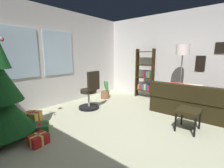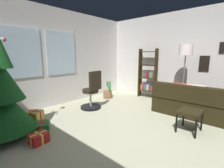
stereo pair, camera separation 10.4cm
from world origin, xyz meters
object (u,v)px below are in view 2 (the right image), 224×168
Objects in this scene: couch at (196,103)px; gift_box_gold at (34,116)px; potted_plant at (108,92)px; office_chair at (92,94)px; floor_lamp at (186,55)px; gift_box_red at (39,138)px; footstool at (190,113)px; holiday_tree at (2,94)px; bookshelf at (148,76)px; gift_box_green at (41,127)px.

gift_box_gold is at bearing 138.40° from couch.
potted_plant is at bearing 2.13° from gift_box_gold.
office_chair is 0.60× the size of floor_lamp.
footstool is at bearing -39.42° from gift_box_red.
holiday_tree reaches higher than floor_lamp.
potted_plant is at bearing 135.12° from bookshelf.
bookshelf is 1.51m from floor_lamp.
office_chair is 0.63× the size of bookshelf.
couch is 0.71× the size of holiday_tree.
holiday_tree is 4.16m from floor_lamp.
holiday_tree is 4.11m from bookshelf.
footstool is 1.78m from floor_lamp.
bookshelf is at bearing -4.76° from gift_box_green.
couch reaches higher than gift_box_red.
gift_box_red is 3.82m from bookshelf.
footstool is 3.40m from holiday_tree.
holiday_tree reaches higher than bookshelf.
footstool reaches higher than gift_box_red.
holiday_tree is 3.21m from potted_plant.
holiday_tree is at bearing 159.89° from gift_box_green.
footstool is 3.26m from gift_box_gold.
couch is 3.57m from gift_box_red.
floor_lamp reaches higher than gift_box_green.
footstool is 1.56× the size of gift_box_red.
gift_box_green is at bearing 61.46° from gift_box_red.
couch is at bearing -41.60° from gift_box_gold.
floor_lamp is (-0.37, -1.27, 0.72)m from bookshelf.
couch is 3.59m from gift_box_green.
bookshelf is (2.02, -0.55, 0.32)m from office_chair.
floor_lamp reaches higher than gift_box_red.
potted_plant is (-0.39, 2.64, -0.07)m from couch.
holiday_tree is at bearing -171.43° from potted_plant.
office_chair is (1.42, -0.31, 0.30)m from gift_box_gold.
couch is at bearing -57.04° from office_chair.
holiday_tree is (-3.51, 2.18, 0.52)m from couch.
gift_box_gold is 1.49m from office_chair.
gift_box_red is (0.31, -0.59, -0.73)m from holiday_tree.
gift_box_gold is 0.25× the size of bookshelf.
gift_box_green is at bearing -165.62° from potted_plant.
gift_box_gold is at bearing 145.21° from floor_lamp.
potted_plant is (1.06, 0.40, -0.19)m from office_chair.
holiday_tree is at bearing -178.18° from office_chair.
potted_plant is (2.80, 1.06, 0.13)m from gift_box_red.
footstool is 1.06× the size of gift_box_green.
bookshelf is at bearing -44.88° from potted_plant.
bookshelf is at bearing 73.90° from floor_lamp.
couch is at bearing -26.36° from gift_box_red.
bookshelf reaches higher than gift_box_green.
gift_box_gold is 0.39× the size of office_chair.
gift_box_gold is 0.68× the size of potted_plant.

